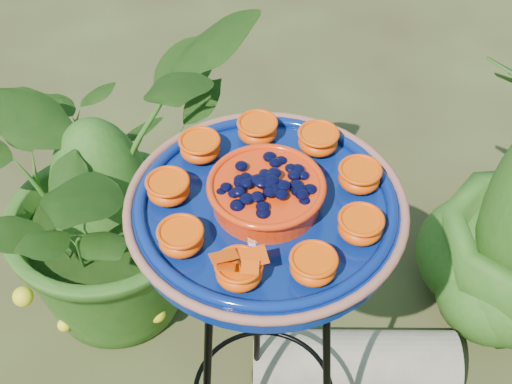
# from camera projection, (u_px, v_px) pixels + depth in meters

# --- Properties ---
(tripod_stand) EXTENTS (0.36, 0.37, 0.89)m
(tripod_stand) POSITION_uv_depth(u_px,v_px,m) (264.00, 335.00, 1.46)
(tripod_stand) COLOR black
(tripod_stand) RESTS_ON ground
(feeder_dish) EXTENTS (0.50, 0.50, 0.11)m
(feeder_dish) POSITION_uv_depth(u_px,v_px,m) (266.00, 205.00, 1.18)
(feeder_dish) COLOR navy
(feeder_dish) RESTS_ON tripod_stand
(driftwood_log) EXTENTS (0.55, 0.19, 0.18)m
(driftwood_log) POSITION_uv_depth(u_px,v_px,m) (354.00, 364.00, 1.92)
(driftwood_log) COLOR gray
(driftwood_log) RESTS_ON ground
(shrub_back_left) EXTENTS (0.99, 1.04, 0.90)m
(shrub_back_left) POSITION_uv_depth(u_px,v_px,m) (100.00, 185.00, 1.88)
(shrub_back_left) COLOR #245015
(shrub_back_left) RESTS_ON ground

